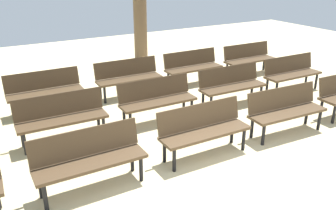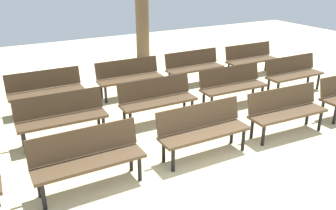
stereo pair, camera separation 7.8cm
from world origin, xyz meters
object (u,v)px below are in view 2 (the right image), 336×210
Objects in this scene: bench_r0_c1 at (88,156)px; bench_r2_c4 at (251,57)px; bench_r2_c3 at (194,65)px; bench_r0_c2 at (203,127)px; bench_r1_c1 at (61,115)px; tree_0 at (142,10)px; bench_r2_c1 at (46,88)px; bench_r1_c2 at (157,98)px; bench_r1_c3 at (232,84)px; bench_r2_c2 at (129,75)px; bench_r1_c4 at (293,72)px; bench_r0_c3 at (286,109)px.

bench_r0_c1 and bench_r2_c4 have the same top height.
bench_r0_c2 is at bearing -120.70° from bench_r2_c3.
tree_0 reaches higher than bench_r1_c1.
bench_r0_c1 and bench_r2_c3 have the same top height.
bench_r2_c1 is 5.74m from bench_r2_c4.
bench_r2_c4 is (3.83, 3.21, 0.00)m from bench_r0_c2.
bench_r0_c1 and bench_r1_c2 have the same top height.
bench_r2_c3 is at bearing -86.27° from tree_0.
bench_r0_c1 is 1.00× the size of bench_r1_c2.
bench_r0_c1 and bench_r0_c2 have the same top height.
bench_r2_c1 is (-1.91, 3.31, 0.00)m from bench_r0_c2.
bench_r0_c2 is 0.48× the size of tree_0.
bench_r0_c1 and bench_r1_c3 have the same top height.
bench_r2_c3 is 0.48× the size of tree_0.
bench_r2_c2 is (2.04, 3.27, 0.00)m from bench_r0_c1.
bench_r0_c2 is at bearing -39.48° from bench_r1_c1.
bench_r0_c2 is 1.00× the size of bench_r2_c2.
tree_0 is (1.79, 4.48, 1.16)m from bench_r1_c2.
bench_r2_c3 is 1.89m from bench_r2_c4.
bench_r1_c1 is 5.75m from bench_r1_c4.
bench_r1_c1 is 1.92m from bench_r1_c2.
bench_r0_c2 is 5.00m from bench_r2_c4.
bench_r0_c3 is at bearing -91.92° from bench_r2_c3.
bench_r0_c3 is at bearing -89.28° from tree_0.
bench_r2_c2 and bench_r2_c3 have the same top height.
bench_r1_c2 is 1.00× the size of bench_r2_c2.
bench_r1_c3 is 4.16m from bench_r2_c1.
bench_r1_c3 is (3.85, 1.56, 0.00)m from bench_r0_c1.
bench_r0_c2 is at bearing -0.92° from bench_r0_c1.
bench_r2_c2 is at bearing 155.90° from bench_r1_c4.
bench_r1_c4 is 1.00× the size of bench_r2_c4.
bench_r0_c3 is 0.49× the size of tree_0.
bench_r0_c1 is 7.22m from tree_0.
bench_r0_c3 is 1.01× the size of bench_r1_c1.
bench_r1_c1 is at bearing -157.67° from bench_r2_c3.
bench_r1_c1 is 1.00× the size of bench_r1_c2.
bench_r0_c1 is at bearing -178.52° from bench_r0_c3.
bench_r1_c1 and bench_r2_c3 have the same top height.
bench_r2_c2 is (1.98, -0.02, 0.00)m from bench_r2_c1.
bench_r1_c3 is at bearing -88.52° from tree_0.
tree_0 reaches higher than bench_r0_c3.
bench_r1_c1 is at bearing 88.97° from bench_r0_c1.
bench_r2_c1 is 3.85m from bench_r2_c3.
bench_r2_c2 is at bearing 138.49° from bench_r1_c3.
bench_r0_c1 is 0.99× the size of bench_r1_c1.
bench_r0_c2 is 2.46m from bench_r1_c3.
bench_r0_c2 is 0.99× the size of bench_r1_c3.
bench_r1_c2 is 1.90m from bench_r1_c3.
bench_r0_c2 is at bearing -156.85° from bench_r1_c4.
tree_0 is (3.73, 6.07, 1.16)m from bench_r0_c1.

